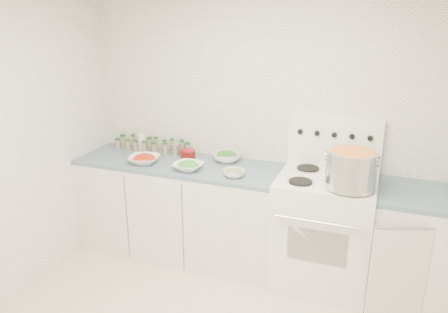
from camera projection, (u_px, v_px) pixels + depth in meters
room_walls at (215, 133)px, 2.34m from camera, size 3.54×3.04×2.52m
counter_left at (180, 208)px, 4.02m from camera, size 1.85×0.62×0.90m
stove at (323, 227)px, 3.57m from camera, size 0.76×0.70×1.36m
counter_right at (432, 251)px, 3.31m from camera, size 0.89×0.76×0.90m
stock_pot at (351, 168)px, 3.17m from camera, size 0.38×0.36×0.28m
bowl_tomato at (144, 159)px, 3.85m from camera, size 0.31×0.31×0.09m
bowl_snowpea at (188, 166)px, 3.69m from camera, size 0.27×0.27×0.08m
bowl_broccoli at (227, 156)px, 3.89m from camera, size 0.29×0.29×0.10m
bowl_zucchini at (234, 173)px, 3.54m from camera, size 0.21×0.21×0.07m
bowl_pepper at (188, 153)px, 3.99m from camera, size 0.14×0.14×0.08m
salt_canister at (142, 142)px, 4.22m from camera, size 0.08×0.08×0.15m
tin_can at (176, 149)px, 4.07m from camera, size 0.10×0.10×0.10m
spice_cluster at (151, 145)px, 4.19m from camera, size 0.75×0.16×0.14m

